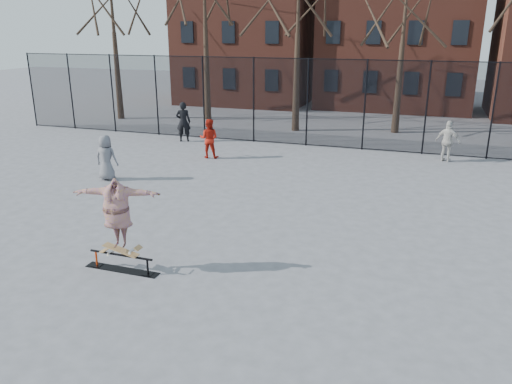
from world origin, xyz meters
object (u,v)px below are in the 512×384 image
(bystander_grey, at_px, (106,158))
(bystander_white, at_px, (448,141))
(skateboard, at_px, (121,252))
(skate_rail, at_px, (122,264))
(bystander_red, at_px, (209,138))
(skater, at_px, (118,217))
(bystander_black, at_px, (183,122))

(bystander_grey, bearing_deg, bystander_white, -156.77)
(skateboard, height_order, bystander_grey, bystander_grey)
(skate_rail, distance_m, bystander_white, 14.69)
(bystander_grey, xyz_separation_m, bystander_white, (11.71, 6.75, 0.02))
(skateboard, bearing_deg, bystander_grey, 126.87)
(bystander_grey, xyz_separation_m, bystander_red, (2.18, 4.18, 0.00))
(bystander_red, bearing_deg, bystander_grey, 53.56)
(skate_rail, distance_m, skater, 1.14)
(skateboard, distance_m, bystander_white, 14.67)
(bystander_black, distance_m, bystander_white, 12.02)
(bystander_grey, height_order, bystander_black, bystander_black)
(bystander_grey, bearing_deg, bystander_red, -124.24)
(bystander_white, bearing_deg, skateboard, 81.16)
(bystander_white, bearing_deg, skater, 81.16)
(skateboard, xyz_separation_m, bystander_red, (-2.35, 10.21, 0.37))
(bystander_red, bearing_deg, skater, 93.99)
(bystander_grey, bearing_deg, bystander_black, -94.15)
(skater, bearing_deg, bystander_grey, 111.97)
(bystander_black, bearing_deg, bystander_grey, 71.05)
(skate_rail, relative_size, bystander_grey, 1.10)
(bystander_red, xyz_separation_m, bystander_white, (9.53, 2.57, 0.02))
(skateboard, relative_size, skater, 0.47)
(skater, height_order, bystander_white, skater)
(bystander_grey, bearing_deg, skate_rail, 120.07)
(skate_rail, xyz_separation_m, skater, (0.01, 0.00, 1.14))
(bystander_grey, bearing_deg, skater, 120.13)
(skateboard, relative_size, bystander_white, 0.54)
(skateboard, xyz_separation_m, bystander_black, (-4.83, 12.78, 0.50))
(skate_rail, bearing_deg, bystander_red, 102.89)
(bystander_black, xyz_separation_m, bystander_red, (2.48, -2.57, -0.13))
(skateboard, bearing_deg, bystander_black, 110.69)
(bystander_grey, height_order, bystander_red, bystander_red)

